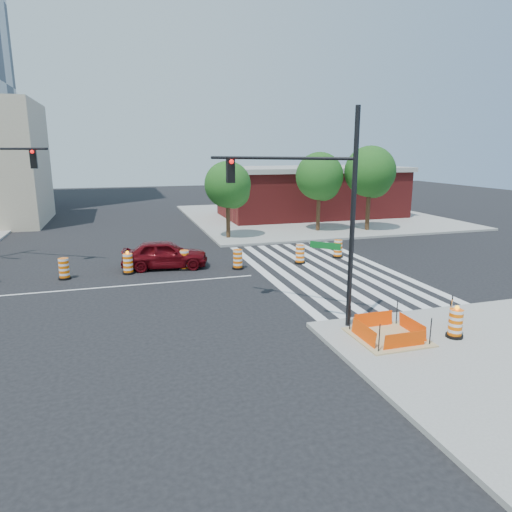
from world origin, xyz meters
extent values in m
plane|color=black|center=(0.00, 0.00, 0.00)|extent=(120.00, 120.00, 0.00)
cube|color=gray|center=(18.00, 18.00, 0.07)|extent=(22.00, 22.00, 0.15)
cube|color=silver|center=(7.80, 0.00, 0.01)|extent=(0.45, 13.50, 0.01)
cube|color=silver|center=(8.70, 0.00, 0.01)|extent=(0.45, 13.50, 0.01)
cube|color=silver|center=(9.60, 0.00, 0.01)|extent=(0.45, 13.50, 0.01)
cube|color=silver|center=(10.50, 0.00, 0.01)|extent=(0.45, 13.50, 0.01)
cube|color=silver|center=(11.40, 0.00, 0.01)|extent=(0.45, 13.50, 0.01)
cube|color=silver|center=(12.30, 0.00, 0.01)|extent=(0.45, 13.50, 0.01)
cube|color=silver|center=(13.20, 0.00, 0.01)|extent=(0.45, 13.50, 0.01)
cube|color=silver|center=(14.10, 0.00, 0.01)|extent=(0.45, 13.50, 0.01)
cube|color=silver|center=(0.00, 0.00, 0.01)|extent=(14.00, 0.12, 0.01)
cube|color=tan|center=(9.00, -9.00, 0.17)|extent=(2.20, 2.20, 0.05)
cube|color=#FF4705|center=(9.00, -9.90, 0.43)|extent=(1.44, 0.02, 0.55)
cube|color=#FF4705|center=(9.00, -8.10, 0.43)|extent=(1.44, 0.02, 0.55)
cube|color=#FF4705|center=(8.10, -9.00, 0.43)|extent=(0.02, 1.44, 0.55)
cube|color=#FF4705|center=(9.90, -9.00, 0.43)|extent=(0.02, 1.44, 0.55)
cylinder|color=black|center=(8.10, -9.90, 0.60)|extent=(0.04, 0.04, 0.90)
cylinder|color=black|center=(9.90, -9.90, 0.60)|extent=(0.04, 0.04, 0.90)
cylinder|color=black|center=(8.10, -8.10, 0.60)|extent=(0.04, 0.04, 0.90)
cylinder|color=black|center=(9.90, -8.10, 0.60)|extent=(0.04, 0.04, 0.90)
cube|color=maroon|center=(18.00, 18.00, 2.10)|extent=(16.00, 8.00, 4.20)
cube|color=gray|center=(18.00, 18.00, 4.40)|extent=(16.50, 8.50, 0.40)
imported|color=#59070D|center=(3.10, 2.76, 0.75)|extent=(4.60, 2.32, 1.50)
cylinder|color=black|center=(8.27, -7.65, 3.80)|extent=(0.16, 0.16, 7.29)
cylinder|color=black|center=(6.32, -5.73, 5.80)|extent=(3.98, 3.91, 0.11)
cube|color=black|center=(4.95, -4.39, 5.35)|extent=(0.29, 0.26, 0.91)
sphere|color=#FF0C0C|center=(4.95, -4.57, 5.67)|extent=(0.16, 0.16, 0.16)
cube|color=#0C591E|center=(7.62, -7.01, 2.88)|extent=(0.81, 0.79, 0.23)
cube|color=black|center=(-2.99, 4.56, 5.66)|extent=(0.31, 0.27, 0.97)
sphere|color=#FF0C0C|center=(-2.99, 4.38, 6.00)|extent=(0.17, 0.17, 0.17)
cylinder|color=black|center=(11.10, -9.57, 0.20)|extent=(0.55, 0.55, 0.09)
cylinder|color=#FF6605|center=(11.10, -9.57, 0.65)|extent=(0.44, 0.44, 0.87)
sphere|color=#FF990C|center=(11.10, -9.57, 1.16)|extent=(0.15, 0.15, 0.15)
cube|color=#FF6605|center=(11.57, -8.76, 0.86)|extent=(0.62, 0.65, 0.28)
cube|color=#FF6605|center=(11.57, -8.76, 0.54)|extent=(0.62, 0.65, 0.22)
cylinder|color=black|center=(11.30, -9.04, 0.66)|extent=(0.04, 0.04, 1.02)
cylinder|color=black|center=(11.83, -8.48, 0.66)|extent=(0.04, 0.04, 1.02)
cylinder|color=#382314|center=(8.12, 9.53, 1.69)|extent=(0.28, 0.28, 3.38)
sphere|color=#174313|center=(8.12, 9.53, 3.80)|extent=(3.16, 3.16, 3.16)
sphere|color=#174313|center=(8.56, 9.80, 3.27)|extent=(2.32, 2.32, 2.32)
sphere|color=#174313|center=(7.77, 9.35, 3.48)|extent=(2.11, 2.11, 2.11)
cylinder|color=#382314|center=(15.27, 10.34, 1.87)|extent=(0.29, 0.29, 3.74)
sphere|color=#174313|center=(15.27, 10.34, 4.21)|extent=(3.51, 3.51, 3.51)
sphere|color=#174313|center=(15.72, 10.61, 3.62)|extent=(2.57, 2.57, 2.57)
sphere|color=#174313|center=(14.91, 10.16, 3.86)|extent=(2.34, 2.34, 2.34)
cylinder|color=#382314|center=(18.97, 9.48, 2.01)|extent=(0.31, 0.31, 4.03)
sphere|color=#174313|center=(18.97, 9.48, 4.53)|extent=(3.78, 3.78, 3.78)
sphere|color=#174313|center=(19.46, 9.78, 3.90)|extent=(2.77, 2.77, 2.77)
sphere|color=#174313|center=(18.57, 9.29, 4.15)|extent=(2.52, 2.52, 2.52)
cylinder|color=black|center=(-1.78, 2.02, 0.05)|extent=(0.60, 0.60, 0.10)
cylinder|color=#FF6605|center=(-1.78, 2.02, 0.55)|extent=(0.48, 0.48, 0.95)
cylinder|color=black|center=(1.19, 2.14, 0.05)|extent=(0.60, 0.60, 0.10)
cylinder|color=#FF6605|center=(1.19, 2.14, 0.55)|extent=(0.48, 0.48, 0.95)
sphere|color=#FF990C|center=(1.19, 2.14, 1.10)|extent=(0.16, 0.16, 0.16)
cylinder|color=black|center=(4.01, 2.11, 0.05)|extent=(0.60, 0.60, 0.10)
cylinder|color=#FF6605|center=(4.01, 2.11, 0.55)|extent=(0.48, 0.48, 0.95)
cylinder|color=black|center=(6.71, 1.49, 0.05)|extent=(0.60, 0.60, 0.10)
cylinder|color=#FF6605|center=(6.71, 1.49, 0.55)|extent=(0.48, 0.48, 0.95)
cylinder|color=black|center=(10.28, 1.64, 0.05)|extent=(0.60, 0.60, 0.10)
cylinder|color=#FF6605|center=(10.28, 1.64, 0.55)|extent=(0.48, 0.48, 0.95)
cylinder|color=black|center=(12.92, 2.34, 0.05)|extent=(0.60, 0.60, 0.10)
cylinder|color=#FF6605|center=(12.92, 2.34, 0.55)|extent=(0.48, 0.48, 0.95)
camera|label=1|loc=(0.93, -20.94, 6.07)|focal=32.00mm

